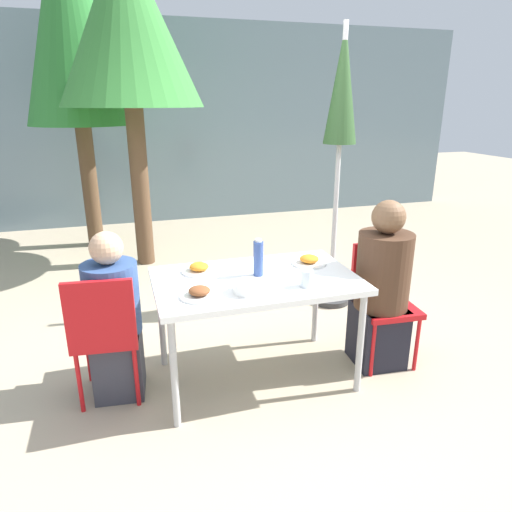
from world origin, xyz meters
The scene contains 16 objects.
ground_plane centered at (0.00, 0.00, 0.00)m, with size 24.00×24.00×0.00m, color tan.
building_facade centered at (0.00, 4.77, 1.50)m, with size 10.00×0.20×3.00m.
dining_table centered at (0.00, 0.00, 0.69)m, with size 1.32×0.82×0.75m.
chair_left centered at (-0.97, 0.02, 0.51)m, with size 0.44×0.44×0.87m.
person_left centered at (-0.91, 0.10, 0.52)m, with size 0.34×0.34×1.11m.
chair_right centered at (0.97, 0.01, 0.51)m, with size 0.43×0.43×0.87m.
person_right centered at (0.91, -0.07, 0.57)m, with size 0.38×0.38×1.22m.
closed_umbrella centered at (1.06, 1.01, 1.80)m, with size 0.36×0.36×2.46m.
plate_0 centered at (0.44, 0.14, 0.77)m, with size 0.24×0.24×0.07m.
plate_1 centered at (-0.41, -0.20, 0.77)m, with size 0.23×0.23×0.06m.
plate_2 centered at (-0.34, 0.21, 0.77)m, with size 0.24×0.24×0.07m.
bottle centered at (0.03, 0.04, 0.87)m, with size 0.07×0.07×0.25m.
drinking_cup centered at (0.26, -0.23, 0.80)m, with size 0.08×0.08×0.11m.
salad_bowl centered at (-0.11, -0.22, 0.78)m, with size 0.19×0.19×0.06m.
tree_behind_left centered at (-0.56, 2.69, 2.59)m, with size 1.51×1.51×3.47m.
tree_behind_right centered at (-1.15, 3.62, 2.77)m, with size 1.26×1.26×4.05m.
Camera 1 is at (-0.81, -2.65, 1.85)m, focal length 32.00 mm.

